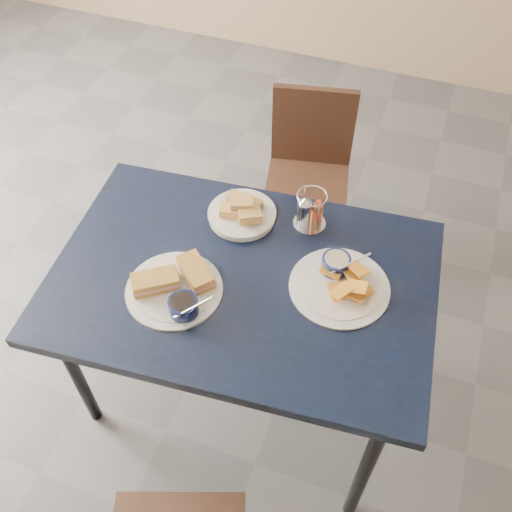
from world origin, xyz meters
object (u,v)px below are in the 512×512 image
(chair_far, at_px, (313,163))
(sandwich_plate, at_px, (176,287))
(dining_table, at_px, (243,290))
(bread_basket, at_px, (242,212))
(condiment_caddy, at_px, (309,212))
(plantain_plate, at_px, (339,280))

(chair_far, height_order, sandwich_plate, sandwich_plate)
(dining_table, distance_m, sandwich_plate, 0.23)
(bread_basket, distance_m, condiment_caddy, 0.23)
(sandwich_plate, bearing_deg, condiment_caddy, 54.58)
(chair_far, bearing_deg, dining_table, -88.43)
(chair_far, distance_m, sandwich_plate, 1.12)
(condiment_caddy, bearing_deg, sandwich_plate, -125.42)
(chair_far, relative_size, condiment_caddy, 5.73)
(plantain_plate, relative_size, condiment_caddy, 2.29)
(bread_basket, bearing_deg, plantain_plate, -22.70)
(dining_table, relative_size, bread_basket, 5.51)
(dining_table, distance_m, chair_far, 0.97)
(condiment_caddy, bearing_deg, plantain_plate, -52.31)
(sandwich_plate, height_order, plantain_plate, same)
(dining_table, height_order, chair_far, chair_far)
(plantain_plate, xyz_separation_m, bread_basket, (-0.38, 0.16, 0.01))
(sandwich_plate, xyz_separation_m, bread_basket, (0.07, 0.36, 0.00))
(dining_table, bearing_deg, condiment_caddy, 66.72)
(plantain_plate, distance_m, condiment_caddy, 0.27)
(dining_table, xyz_separation_m, condiment_caddy, (0.13, 0.29, 0.12))
(plantain_plate, bearing_deg, dining_table, -164.45)
(sandwich_plate, distance_m, bread_basket, 0.37)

